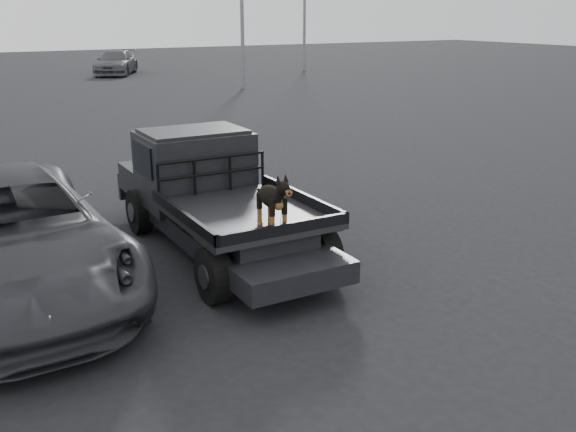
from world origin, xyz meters
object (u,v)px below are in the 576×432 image
flatbed_ute (219,223)px  dog (272,201)px  parked_suv (5,236)px  distant_car_b (116,63)px

flatbed_ute → dog: 1.99m
parked_suv → distant_car_b: (9.82, 30.67, -0.10)m
flatbed_ute → dog: (-0.02, -1.81, 0.83)m
flatbed_ute → parked_suv: parked_suv is taller
flatbed_ute → dog: bearing=-90.8°
dog → parked_suv: (-3.07, 1.76, -0.49)m
dog → distant_car_b: (6.74, 32.43, -0.59)m
flatbed_ute → parked_suv: 3.12m
dog → flatbed_ute: bearing=89.2°
flatbed_ute → distant_car_b: 31.35m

